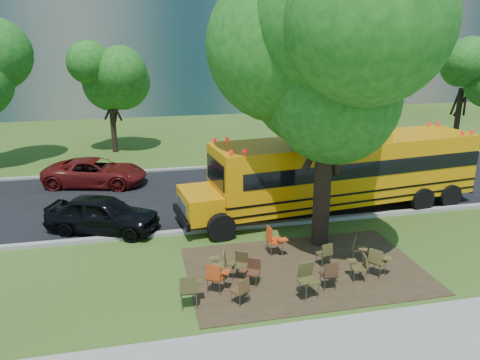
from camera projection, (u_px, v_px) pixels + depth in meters
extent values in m
plane|color=#324A17|center=(268.00, 266.00, 14.32)|extent=(160.00, 160.00, 0.00)
cube|color=#382819|center=(305.00, 270.00, 14.06)|extent=(7.00, 4.50, 0.03)
cube|color=black|center=(225.00, 193.00, 20.83)|extent=(80.00, 8.00, 0.04)
cube|color=gray|center=(246.00, 226.00, 17.09)|extent=(80.00, 0.25, 0.14)
cube|color=gray|center=(210.00, 167.00, 24.63)|extent=(80.00, 0.25, 0.14)
cylinder|color=black|center=(113.00, 123.00, 27.64)|extent=(0.32, 0.32, 3.50)
sphere|color=#135314|center=(110.00, 81.00, 26.90)|extent=(4.80, 4.80, 4.80)
cylinder|color=black|center=(332.00, 115.00, 28.39)|extent=(0.38, 0.38, 4.20)
sphere|color=#135314|center=(335.00, 65.00, 27.51)|extent=(5.60, 5.60, 5.60)
cylinder|color=black|center=(458.00, 117.00, 29.22)|extent=(0.34, 0.34, 3.60)
sphere|color=#135314|center=(463.00, 76.00, 28.46)|extent=(5.00, 5.00, 5.00)
cylinder|color=black|center=(323.00, 180.00, 15.17)|extent=(0.56, 0.56, 4.55)
sphere|color=#135314|center=(329.00, 74.00, 14.17)|extent=(7.20, 7.20, 7.20)
cube|color=orange|center=(346.00, 168.00, 18.42)|extent=(10.93, 3.68, 2.39)
cube|color=black|center=(353.00, 161.00, 18.44)|extent=(10.35, 3.65, 0.58)
cube|color=orange|center=(200.00, 204.00, 16.75)|extent=(1.51, 2.28, 0.93)
cube|color=black|center=(345.00, 183.00, 18.61)|extent=(10.95, 3.71, 0.08)
cube|color=black|center=(345.00, 192.00, 18.71)|extent=(10.95, 3.71, 0.08)
cylinder|color=black|center=(221.00, 227.00, 15.94)|extent=(1.00, 0.41, 0.97)
cylinder|color=black|center=(203.00, 204.00, 18.13)|extent=(1.00, 0.41, 0.97)
cylinder|color=black|center=(422.00, 200.00, 18.60)|extent=(1.00, 0.41, 0.97)
cylinder|color=black|center=(385.00, 182.00, 20.79)|extent=(1.00, 0.41, 0.97)
cylinder|color=black|center=(450.00, 196.00, 19.03)|extent=(1.00, 0.41, 0.97)
cylinder|color=black|center=(410.00, 179.00, 21.22)|extent=(1.00, 0.41, 0.97)
cube|color=#413D1C|center=(188.00, 290.00, 12.05)|extent=(0.47, 0.45, 0.05)
cube|color=#413D1C|center=(189.00, 285.00, 11.79)|extent=(0.44, 0.12, 0.44)
cube|color=#413D1C|center=(198.00, 281.00, 12.20)|extent=(0.25, 0.31, 0.03)
cylinder|color=slate|center=(181.00, 295.00, 12.27)|extent=(0.03, 0.03, 0.49)
cylinder|color=slate|center=(197.00, 301.00, 11.98)|extent=(0.03, 0.03, 0.49)
cube|color=#AC3A12|center=(216.00, 277.00, 12.74)|extent=(0.58, 0.57, 0.05)
cube|color=#AC3A12|center=(213.00, 273.00, 12.51)|extent=(0.40, 0.29, 0.41)
cube|color=#AC3A12|center=(226.00, 272.00, 12.77)|extent=(0.34, 0.36, 0.03)
cylinder|color=slate|center=(212.00, 281.00, 13.02)|extent=(0.02, 0.02, 0.46)
cylinder|color=slate|center=(220.00, 289.00, 12.60)|extent=(0.02, 0.02, 0.46)
cube|color=#50371C|center=(240.00, 291.00, 12.18)|extent=(0.52, 0.51, 0.05)
cube|color=#50371C|center=(244.00, 286.00, 12.01)|extent=(0.35, 0.27, 0.36)
cube|color=#50371C|center=(242.00, 282.00, 12.38)|extent=(0.30, 0.32, 0.03)
cylinder|color=slate|center=(232.00, 297.00, 12.24)|extent=(0.02, 0.02, 0.41)
cylinder|color=slate|center=(248.00, 297.00, 12.24)|extent=(0.02, 0.02, 0.41)
cube|color=#4F2D1C|center=(252.00, 273.00, 13.08)|extent=(0.52, 0.51, 0.05)
cube|color=#4F2D1C|center=(254.00, 264.00, 13.17)|extent=(0.36, 0.27, 0.37)
cube|color=#4F2D1C|center=(244.00, 270.00, 13.00)|extent=(0.30, 0.32, 0.03)
cylinder|color=slate|center=(256.00, 283.00, 12.95)|extent=(0.02, 0.02, 0.41)
cylinder|color=slate|center=(249.00, 276.00, 13.33)|extent=(0.02, 0.02, 0.41)
cube|color=#3F2516|center=(328.00, 274.00, 12.93)|extent=(0.42, 0.40, 0.05)
cube|color=#3F2516|center=(331.00, 271.00, 12.70)|extent=(0.39, 0.10, 0.39)
cube|color=#3F2516|center=(335.00, 268.00, 13.06)|extent=(0.22, 0.28, 0.03)
cylinder|color=slate|center=(320.00, 279.00, 13.12)|extent=(0.02, 0.02, 0.44)
cylinder|color=slate|center=(336.00, 284.00, 12.87)|extent=(0.02, 0.02, 0.44)
cube|color=#47431E|center=(309.00, 281.00, 12.46)|extent=(0.54, 0.52, 0.06)
cube|color=#47431E|center=(306.00, 270.00, 12.56)|extent=(0.46, 0.18, 0.45)
cube|color=#47431E|center=(303.00, 281.00, 12.18)|extent=(0.29, 0.35, 0.03)
cylinder|color=slate|center=(318.00, 291.00, 12.44)|extent=(0.03, 0.03, 0.50)
cylinder|color=slate|center=(299.00, 287.00, 12.63)|extent=(0.03, 0.03, 0.50)
cube|color=#4F4322|center=(358.00, 268.00, 13.32)|extent=(0.45, 0.46, 0.05)
cube|color=#4F4322|center=(365.00, 261.00, 13.27)|extent=(0.16, 0.39, 0.38)
cube|color=#4F4322|center=(352.00, 260.00, 13.50)|extent=(0.30, 0.25, 0.03)
cylinder|color=slate|center=(354.00, 277.00, 13.23)|extent=(0.02, 0.02, 0.43)
cylinder|color=slate|center=(362.00, 272.00, 13.55)|extent=(0.02, 0.02, 0.43)
cube|color=brown|center=(378.00, 262.00, 13.61)|extent=(0.59, 0.59, 0.05)
cube|color=brown|center=(375.00, 257.00, 13.41)|extent=(0.32, 0.39, 0.41)
cube|color=brown|center=(388.00, 259.00, 13.51)|extent=(0.37, 0.35, 0.03)
cylinder|color=slate|center=(374.00, 265.00, 13.91)|extent=(0.02, 0.02, 0.46)
cylinder|color=slate|center=(380.00, 273.00, 13.44)|extent=(0.02, 0.02, 0.46)
cube|color=brown|center=(218.00, 266.00, 13.40)|extent=(0.48, 0.50, 0.05)
cube|color=brown|center=(225.00, 259.00, 13.33)|extent=(0.18, 0.41, 0.40)
cube|color=brown|center=(214.00, 258.00, 13.59)|extent=(0.32, 0.28, 0.03)
cylinder|color=slate|center=(212.00, 276.00, 13.30)|extent=(0.02, 0.02, 0.45)
cylinder|color=slate|center=(225.00, 270.00, 13.63)|extent=(0.02, 0.02, 0.45)
cube|color=#493D1F|center=(240.00, 266.00, 13.43)|extent=(0.53, 0.52, 0.05)
cube|color=#493D1F|center=(242.00, 257.00, 13.52)|extent=(0.37, 0.26, 0.38)
cube|color=#493D1F|center=(231.00, 264.00, 13.33)|extent=(0.31, 0.33, 0.03)
cylinder|color=slate|center=(244.00, 276.00, 13.30)|extent=(0.02, 0.02, 0.42)
cylinder|color=slate|center=(236.00, 269.00, 13.68)|extent=(0.02, 0.02, 0.42)
cube|color=#D64516|center=(275.00, 241.00, 14.90)|extent=(0.48, 0.50, 0.06)
cube|color=#D64516|center=(269.00, 234.00, 14.77)|extent=(0.14, 0.45, 0.45)
cube|color=#D64516|center=(283.00, 240.00, 14.66)|extent=(0.33, 0.27, 0.03)
cylinder|color=slate|center=(278.00, 245.00, 15.20)|extent=(0.03, 0.03, 0.50)
cylinder|color=slate|center=(271.00, 251.00, 14.75)|extent=(0.03, 0.03, 0.50)
cube|color=#453C1E|center=(324.00, 254.00, 14.20)|extent=(0.46, 0.44, 0.05)
cube|color=#453C1E|center=(327.00, 250.00, 14.00)|extent=(0.38, 0.17, 0.37)
cube|color=#453C1E|center=(328.00, 247.00, 14.37)|extent=(0.25, 0.30, 0.03)
cylinder|color=slate|center=(316.00, 259.00, 14.33)|extent=(0.02, 0.02, 0.41)
cylinder|color=slate|center=(331.00, 261.00, 14.19)|extent=(0.02, 0.02, 0.41)
cube|color=brown|center=(360.00, 249.00, 14.52)|extent=(0.52, 0.53, 0.05)
cube|color=brown|center=(355.00, 242.00, 14.52)|extent=(0.28, 0.35, 0.37)
cube|color=brown|center=(363.00, 249.00, 14.25)|extent=(0.33, 0.31, 0.03)
cylinder|color=slate|center=(365.00, 254.00, 14.67)|extent=(0.02, 0.02, 0.41)
cylinder|color=slate|center=(353.00, 256.00, 14.50)|extent=(0.02, 0.02, 0.41)
imported|color=black|center=(103.00, 214.00, 16.60)|extent=(4.29, 2.99, 1.36)
imported|color=#550F0E|center=(96.00, 172.00, 21.72)|extent=(5.02, 3.24, 1.29)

